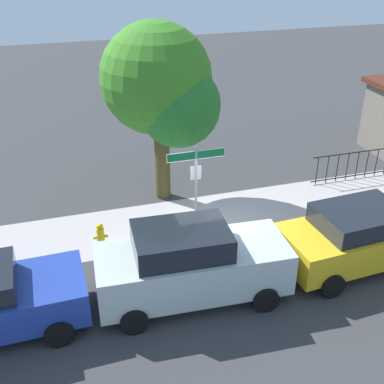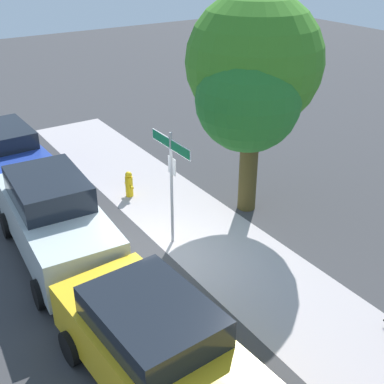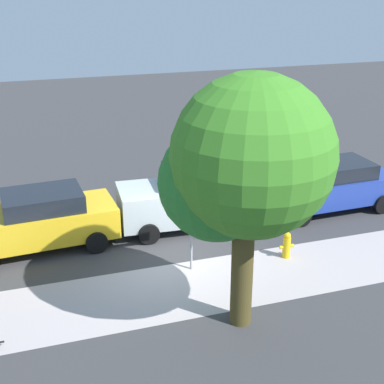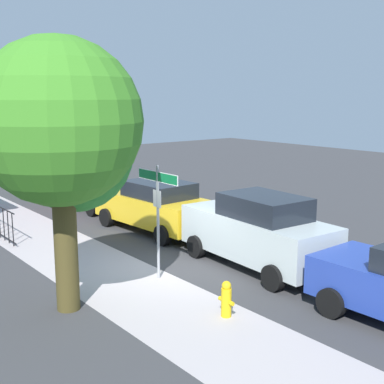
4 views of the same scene
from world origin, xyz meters
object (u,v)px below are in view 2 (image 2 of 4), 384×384
object	(u,v)px
street_sign	(171,165)
car_blue	(7,155)
shade_tree	(254,75)
car_yellow	(161,352)
fire_hydrant	(129,184)
car_silver	(55,220)

from	to	relation	value
street_sign	car_blue	xyz separation A→B (m)	(-5.72, -2.43, -1.22)
street_sign	shade_tree	bearing A→B (deg)	96.18
shade_tree	car_yellow	xyz separation A→B (m)	(4.15, -5.11, -2.88)
car_blue	street_sign	bearing A→B (deg)	21.54
street_sign	car_blue	distance (m)	6.33
car_yellow	fire_hydrant	size ratio (longest dim) A/B	6.07
shade_tree	street_sign	bearing A→B (deg)	-83.82
fire_hydrant	car_blue	bearing A→B (deg)	-138.39
street_sign	car_blue	bearing A→B (deg)	-157.02
street_sign	fire_hydrant	bearing A→B (deg)	175.89
shade_tree	car_yellow	size ratio (longest dim) A/B	1.22
car_silver	fire_hydrant	distance (m)	3.40
car_yellow	fire_hydrant	world-z (taller)	car_yellow
street_sign	car_yellow	size ratio (longest dim) A/B	0.61
street_sign	car_silver	distance (m)	2.96
car_blue	fire_hydrant	xyz separation A→B (m)	(2.96, 2.62, -0.47)
car_blue	car_yellow	distance (m)	9.60
car_blue	car_yellow	xyz separation A→B (m)	(9.60, -0.13, 0.03)
shade_tree	fire_hydrant	world-z (taller)	shade_tree
street_sign	car_yellow	distance (m)	4.79
shade_tree	fire_hydrant	distance (m)	4.81
shade_tree	fire_hydrant	size ratio (longest dim) A/B	7.39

